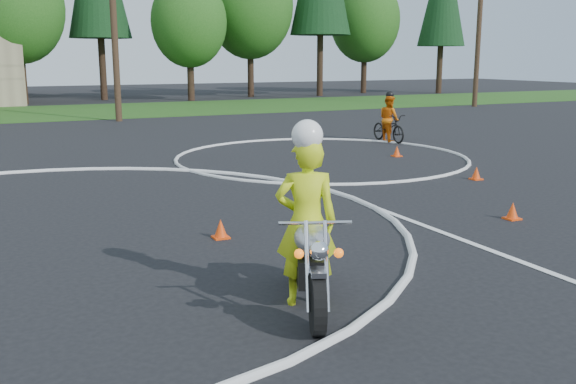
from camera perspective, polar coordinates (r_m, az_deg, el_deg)
name	(u,v)px	position (r m, az deg, el deg)	size (l,w,h in m)	color
ground	(43,298)	(8.04, -20.96, -8.80)	(120.00, 120.00, 0.00)	black
course_markings	(143,204)	(12.49, -12.80, -1.02)	(19.05, 19.05, 0.12)	silver
primary_motorcycle	(311,261)	(7.07, 2.06, -6.12)	(1.08, 2.03, 1.12)	black
rider_primary_grp	(306,217)	(7.07, 1.65, -2.25)	(0.81, 0.68, 2.09)	#CFE518
rider_second_grp	(389,124)	(21.51, 8.96, 6.00)	(0.61, 1.74, 1.67)	black
traffic_cones	(242,216)	(10.77, -4.10, -2.10)	(15.53, 12.29, 0.30)	#F3430C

